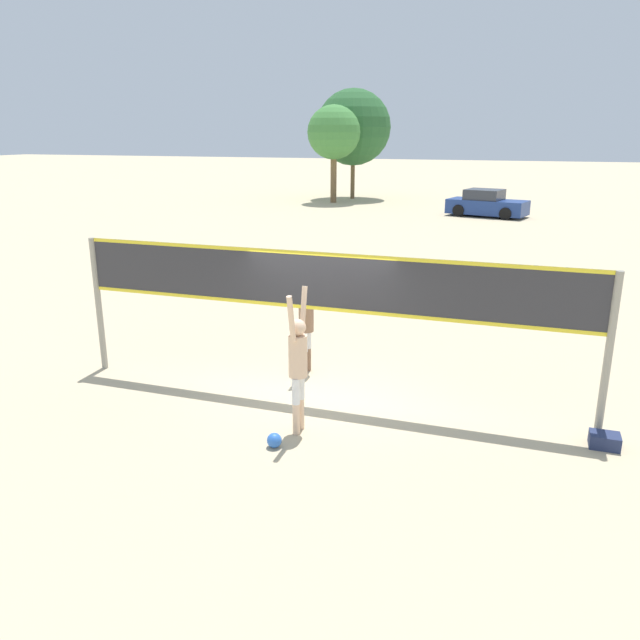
# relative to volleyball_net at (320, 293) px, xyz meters

# --- Properties ---
(ground_plane) EXTENTS (200.00, 200.00, 0.00)m
(ground_plane) POSITION_rel_volleyball_net_xyz_m (0.00, 0.00, -1.86)
(ground_plane) COLOR #C6B28C
(volleyball_net) EXTENTS (8.94, 0.12, 2.54)m
(volleyball_net) POSITION_rel_volleyball_net_xyz_m (0.00, 0.00, 0.00)
(volleyball_net) COLOR gray
(volleyball_net) RESTS_ON ground_plane
(player_spiker) EXTENTS (0.28, 0.71, 2.22)m
(player_spiker) POSITION_rel_volleyball_net_xyz_m (0.10, -1.30, -0.68)
(player_spiker) COLOR beige
(player_spiker) RESTS_ON ground_plane
(player_blocker) EXTENTS (0.28, 0.69, 2.03)m
(player_blocker) POSITION_rel_volleyball_net_xyz_m (-0.62, 1.03, -0.79)
(player_blocker) COLOR #8C664C
(player_blocker) RESTS_ON ground_plane
(volleyball) EXTENTS (0.22, 0.22, 0.22)m
(volleyball) POSITION_rel_volleyball_net_xyz_m (-0.06, -1.89, -1.75)
(volleyball) COLOR blue
(volleyball) RESTS_ON ground_plane
(gear_bag) EXTENTS (0.42, 0.32, 0.21)m
(gear_bag) POSITION_rel_volleyball_net_xyz_m (4.47, -0.35, -1.75)
(gear_bag) COLOR navy
(gear_bag) RESTS_ON ground_plane
(parked_car_near) EXTENTS (4.46, 2.77, 1.45)m
(parked_car_near) POSITION_rel_volleyball_net_xyz_m (0.75, 25.96, -1.21)
(parked_car_near) COLOR navy
(parked_car_near) RESTS_ON ground_plane
(tree_left_cluster) EXTENTS (5.02, 5.02, 7.24)m
(tree_left_cluster) POSITION_rel_volleyball_net_xyz_m (-8.80, 32.87, 2.87)
(tree_left_cluster) COLOR brown
(tree_left_cluster) RESTS_ON ground_plane
(tree_right_cluster) EXTENTS (3.38, 3.38, 6.10)m
(tree_right_cluster) POSITION_rel_volleyball_net_xyz_m (-9.27, 29.99, 2.52)
(tree_right_cluster) COLOR brown
(tree_right_cluster) RESTS_ON ground_plane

